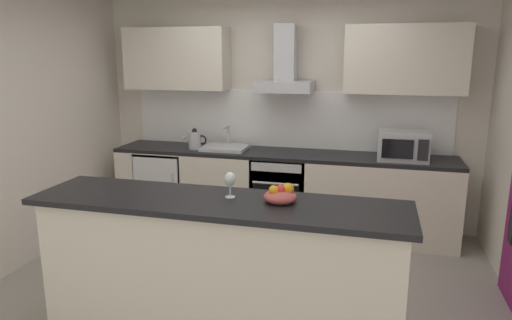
{
  "coord_description": "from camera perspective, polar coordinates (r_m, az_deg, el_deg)",
  "views": [
    {
      "loc": [
        1.02,
        -3.49,
        1.97
      ],
      "look_at": [
        0.0,
        0.37,
        1.05
      ],
      "focal_mm": 32.49,
      "sensor_mm": 36.0,
      "label": 1
    }
  ],
  "objects": [
    {
      "name": "backsplash_tile",
      "position": [
        5.39,
        3.68,
        5.05
      ],
      "size": [
        3.67,
        0.02,
        0.66
      ],
      "primitive_type": "cube",
      "color": "white"
    },
    {
      "name": "kettle",
      "position": [
        5.35,
        -7.54,
        2.48
      ],
      "size": [
        0.29,
        0.15,
        0.24
      ],
      "color": "#B7BABC",
      "rests_on": "counter_back"
    },
    {
      "name": "counter_island",
      "position": [
        3.31,
        -4.64,
        -13.22
      ],
      "size": [
        2.56,
        0.64,
        1.01
      ],
      "color": "beige",
      "rests_on": "ground"
    },
    {
      "name": "wine_glass",
      "position": [
        3.13,
        -3.22,
        -2.48
      ],
      "size": [
        0.08,
        0.08,
        0.18
      ],
      "color": "silver",
      "rests_on": "counter_island"
    },
    {
      "name": "ground",
      "position": [
        4.14,
        -1.41,
        -15.6
      ],
      "size": [
        5.32,
        4.51,
        0.02
      ],
      "primitive_type": "cube",
      "color": "gray"
    },
    {
      "name": "wall_back",
      "position": [
        5.45,
        3.84,
        5.88
      ],
      "size": [
        5.32,
        0.12,
        2.6
      ],
      "primitive_type": "cube",
      "color": "silver",
      "rests_on": "ground"
    },
    {
      "name": "wall_left",
      "position": [
        4.81,
        -27.88,
        3.45
      ],
      "size": [
        0.12,
        4.51,
        2.6
      ],
      "primitive_type": "cube",
      "color": "silver",
      "rests_on": "ground"
    },
    {
      "name": "oven",
      "position": [
        5.22,
        3.11,
        -3.84
      ],
      "size": [
        0.6,
        0.62,
        0.8
      ],
      "color": "slate",
      "rests_on": "ground"
    },
    {
      "name": "refrigerator",
      "position": [
        5.67,
        -10.92,
        -3.09
      ],
      "size": [
        0.58,
        0.6,
        0.85
      ],
      "color": "white",
      "rests_on": "ground"
    },
    {
      "name": "sink",
      "position": [
        5.29,
        -3.83,
        1.58
      ],
      "size": [
        0.5,
        0.4,
        0.26
      ],
      "color": "silver",
      "rests_on": "counter_back"
    },
    {
      "name": "counter_back",
      "position": [
        5.26,
        2.91,
        -3.85
      ],
      "size": [
        3.8,
        0.6,
        0.9
      ],
      "color": "beige",
      "rests_on": "ground"
    },
    {
      "name": "fruit_bowl",
      "position": [
        3.06,
        3.05,
        -4.36
      ],
      "size": [
        0.22,
        0.22,
        0.13
      ],
      "color": "#B24C47",
      "rests_on": "counter_island"
    },
    {
      "name": "microwave",
      "position": [
        4.97,
        17.64,
        1.69
      ],
      "size": [
        0.5,
        0.38,
        0.3
      ],
      "color": "#B7BABC",
      "rests_on": "counter_back"
    },
    {
      "name": "range_hood",
      "position": [
        5.13,
        3.59,
        10.91
      ],
      "size": [
        0.62,
        0.45,
        0.72
      ],
      "color": "#B7BABC"
    },
    {
      "name": "upper_cabinets",
      "position": [
        5.18,
        3.45,
        12.29
      ],
      "size": [
        3.75,
        0.32,
        0.7
      ],
      "color": "beige"
    }
  ]
}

